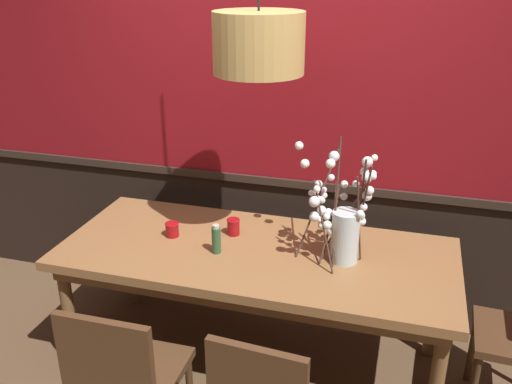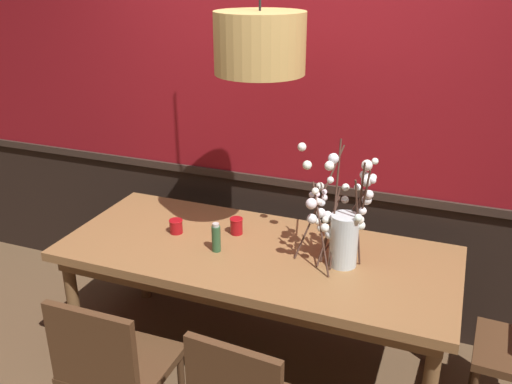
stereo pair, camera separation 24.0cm
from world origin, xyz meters
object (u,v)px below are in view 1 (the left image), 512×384
Objects in this scene: candle_holder_nearer_center at (172,229)px; condiment_bottle at (216,239)px; candle_holder_nearer_edge at (233,227)px; pendant_lamp at (259,43)px; chair_far_side_left at (248,216)px; dining_table at (256,263)px; chair_near_side_left at (124,374)px; vase_with_blossoms at (342,224)px.

candle_holder_nearer_center is 0.50× the size of condiment_bottle.
candle_holder_nearer_edge is 0.08× the size of pendant_lamp.
condiment_bottle is at bearing -140.69° from pendant_lamp.
dining_table is at bearing -70.20° from chair_far_side_left.
chair_near_side_left is 1.05m from candle_holder_nearer_edge.
condiment_bottle is at bearing -94.98° from candle_holder_nearer_edge.
pendant_lamp reaches higher than dining_table.
candle_holder_nearer_center is at bearing 98.94° from chair_near_side_left.
candle_holder_nearer_center is at bearing -179.74° from vase_with_blossoms.
candle_holder_nearer_center is 0.07× the size of pendant_lamp.
pendant_lamp reaches higher than condiment_bottle.
vase_with_blossoms is 1.01m from pendant_lamp.
condiment_bottle reaches higher than candle_holder_nearer_edge.
condiment_bottle is 1.05m from pendant_lamp.
chair_far_side_left is 0.79× the size of pendant_lamp.
candle_holder_nearer_center is at bearing 160.05° from condiment_bottle.
candle_holder_nearer_center is 0.35m from candle_holder_nearer_edge.
chair_far_side_left is at bearing 76.15° from candle_holder_nearer_center.
dining_table is 0.94m from chair_near_side_left.
candle_holder_nearer_center is (-0.20, -0.83, 0.26)m from chair_far_side_left.
chair_far_side_left is 1.56m from pendant_lamp.
pendant_lamp is at bearing 95.15° from dining_table.
pendant_lamp is (0.30, -0.78, 1.32)m from chair_far_side_left.
chair_near_side_left is (-0.37, -0.85, -0.16)m from dining_table.
pendant_lamp is at bearing 68.23° from chair_near_side_left.
vase_with_blossoms is at bearing 46.53° from chair_near_side_left.
candle_holder_nearer_edge is at bearing -79.71° from chair_far_side_left.
candle_holder_nearer_edge is 1.07m from pendant_lamp.
condiment_bottle is at bearing -155.52° from dining_table.
chair_far_side_left reaches higher than candle_holder_nearer_center.
condiment_bottle is (0.31, -0.11, 0.04)m from candle_holder_nearer_center.
vase_with_blossoms reaches higher than candle_holder_nearer_center.
vase_with_blossoms reaches higher than condiment_bottle.
vase_with_blossoms is at bearing 0.26° from candle_holder_nearer_center.
chair_far_side_left reaches higher than condiment_bottle.
candle_holder_nearer_edge is 0.59× the size of condiment_bottle.
chair_far_side_left is 1.70m from chair_near_side_left.
chair_far_side_left is at bearing 100.29° from candle_holder_nearer_edge.
candle_holder_nearer_center reaches higher than dining_table.
chair_near_side_left is 10.80× the size of candle_holder_nearer_center.
chair_near_side_left is at bearing -113.65° from dining_table.
pendant_lamp is (-0.01, 0.07, 1.18)m from dining_table.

